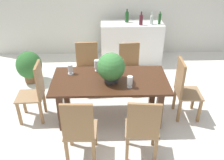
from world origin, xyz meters
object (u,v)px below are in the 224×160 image
Objects in this scene: wine_bottle_green at (160,19)px; wine_bottle_tall at (127,17)px; wine_bottle_amber at (152,20)px; chair_foot_end at (184,87)px; crystal_vase_left at (130,81)px; flower_centerpiece at (111,67)px; crystal_vase_center_near at (70,69)px; wine_glass at (112,67)px; potted_plant_floor at (29,66)px; wine_bottle_clear at (141,20)px; crystal_vase_right at (97,64)px; chair_near_left at (79,129)px; chair_far_right at (130,65)px; chair_far_left at (87,65)px; dining_table at (110,86)px; kitchen_counter at (131,43)px; chair_head_end at (35,90)px; chair_near_right at (143,128)px.

wine_bottle_tall is at bearing 167.27° from wine_bottle_green.
wine_bottle_amber is at bearing -17.78° from wine_bottle_tall.
crystal_vase_left is at bearing 106.31° from chair_foot_end.
crystal_vase_center_near is (-0.67, 0.27, -0.16)m from flower_centerpiece.
flower_centerpiece is 2.57× the size of crystal_vase_left.
wine_bottle_amber is at bearing 62.45° from wine_glass.
potted_plant_floor is at bearing 142.29° from flower_centerpiece.
wine_glass is 1.96m from wine_bottle_clear.
wine_bottle_amber is at bearing 7.93° from chair_foot_end.
crystal_vase_right reaches higher than crystal_vase_center_near.
chair_near_left is 2.56m from potted_plant_floor.
chair_far_right is 4.72× the size of crystal_vase_right.
crystal_vase_right is at bearing -108.81° from wine_bottle_tall.
flower_centerpiece is at bearing -118.54° from wine_bottle_green.
flower_centerpiece is at bearing -69.49° from chair_far_left.
chair_foot_end reaches higher than dining_table.
chair_far_left is 0.67× the size of kitchen_counter.
crystal_vase_center_near is at bearing -177.69° from wine_glass.
chair_foot_end reaches higher than potted_plant_floor.
wine_bottle_clear is (1.99, 2.05, 0.55)m from chair_head_end.
chair_far_right is at bearing 84.37° from crystal_vase_left.
chair_far_right is (0.41, 0.95, -0.08)m from dining_table.
crystal_vase_left is (-0.12, -1.19, 0.33)m from chair_far_right.
wine_bottle_tall is at bearing 71.19° from crystal_vase_right.
chair_foot_end is at bearing -11.54° from wine_glass.
wine_bottle_tall is at bearing 162.22° from wine_bottle_amber.
crystal_vase_center_near reaches higher than potted_plant_floor.
potted_plant_floor is (-1.73, 1.02, -0.47)m from wine_glass.
wine_bottle_amber is 0.25m from wine_bottle_clear.
wine_bottle_tall reaches higher than wine_glass.
chair_far_left is 7.39× the size of wine_glass.
chair_foot_end is at bearing -6.47° from crystal_vase_center_near.
chair_near_left is 3.41m from wine_bottle_amber.
chair_far_left is at bearing 62.01° from chair_foot_end.
crystal_vase_left is (0.72, 0.72, 0.29)m from chair_near_left.
chair_near_left is at bearing -111.43° from wine_bottle_clear.
chair_foot_end reaches higher than kitchen_counter.
crystal_vase_right is at bearing 125.26° from dining_table.
flower_centerpiece is at bearing -114.76° from wine_bottle_amber.
flower_centerpiece is 0.74m from crystal_vase_center_near.
chair_far_left is at bearing -144.69° from wine_bottle_green.
kitchen_counter is at bearing 47.72° from chair_far_left.
crystal_vase_right is (-0.22, 0.30, 0.26)m from dining_table.
chair_near_right is 3.27× the size of wine_bottle_tall.
potted_plant_floor is at bearing -40.94° from chair_near_right.
dining_table is at bearing 91.99° from chair_foot_end.
crystal_vase_left is 2.52m from wine_bottle_green.
crystal_vase_center_near is 0.25× the size of potted_plant_floor.
wine_bottle_green is at bearing 3.44° from wine_bottle_amber.
flower_centerpiece reaches higher than crystal_vase_right.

